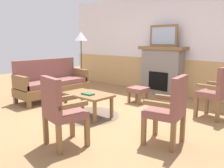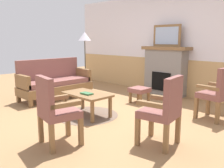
{
  "view_description": "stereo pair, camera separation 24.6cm",
  "coord_description": "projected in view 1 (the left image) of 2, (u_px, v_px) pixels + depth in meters",
  "views": [
    {
      "loc": [
        3.28,
        -3.27,
        1.46
      ],
      "look_at": [
        0.0,
        0.35,
        0.55
      ],
      "focal_mm": 38.37,
      "sensor_mm": 36.0,
      "label": 1
    },
    {
      "loc": [
        3.46,
        -3.1,
        1.46
      ],
      "look_at": [
        0.0,
        0.35,
        0.55
      ],
      "focal_mm": 38.37,
      "sensor_mm": 36.0,
      "label": 2
    }
  ],
  "objects": [
    {
      "name": "ground_plane",
      "position": [
        100.0,
        113.0,
        4.82
      ],
      "size": [
        14.0,
        14.0,
        0.0
      ],
      "primitive_type": "plane",
      "color": "#997047"
    },
    {
      "name": "wall_back",
      "position": [
        168.0,
        45.0,
        6.47
      ],
      "size": [
        7.2,
        0.14,
        2.7
      ],
      "color": "white",
      "rests_on": "ground_plane"
    },
    {
      "name": "fireplace",
      "position": [
        162.0,
        70.0,
        6.41
      ],
      "size": [
        1.3,
        0.44,
        1.28
      ],
      "color": "gray",
      "rests_on": "ground_plane"
    },
    {
      "name": "framed_picture",
      "position": [
        163.0,
        36.0,
        6.24
      ],
      "size": [
        0.8,
        0.04,
        0.56
      ],
      "color": "brown",
      "rests_on": "fireplace"
    },
    {
      "name": "couch",
      "position": [
        52.0,
        83.0,
        5.92
      ],
      "size": [
        0.7,
        1.8,
        0.98
      ],
      "color": "brown",
      "rests_on": "ground_plane"
    },
    {
      "name": "coffee_table",
      "position": [
        88.0,
        96.0,
        4.6
      ],
      "size": [
        0.96,
        0.56,
        0.44
      ],
      "color": "brown",
      "rests_on": "ground_plane"
    },
    {
      "name": "round_rug",
      "position": [
        88.0,
        115.0,
        4.67
      ],
      "size": [
        1.21,
        1.21,
        0.01
      ],
      "primitive_type": "cylinder",
      "color": "brown",
      "rests_on": "ground_plane"
    },
    {
      "name": "book_on_table",
      "position": [
        88.0,
        94.0,
        4.5
      ],
      "size": [
        0.24,
        0.15,
        0.03
      ],
      "primitive_type": "cube",
      "rotation": [
        0.0,
        0.0,
        0.04
      ],
      "color": "#33663D",
      "rests_on": "coffee_table"
    },
    {
      "name": "footstool",
      "position": [
        138.0,
        91.0,
        5.59
      ],
      "size": [
        0.4,
        0.4,
        0.36
      ],
      "color": "brown",
      "rests_on": "ground_plane"
    },
    {
      "name": "armchair_near_fireplace",
      "position": [
        217.0,
        90.0,
        4.42
      ],
      "size": [
        0.53,
        0.53,
        0.98
      ],
      "color": "brown",
      "rests_on": "ground_plane"
    },
    {
      "name": "armchair_by_window_left",
      "position": [
        169.0,
        107.0,
        3.3
      ],
      "size": [
        0.55,
        0.55,
        0.98
      ],
      "color": "brown",
      "rests_on": "ground_plane"
    },
    {
      "name": "armchair_front_left",
      "position": [
        60.0,
        109.0,
        3.23
      ],
      "size": [
        0.55,
        0.55,
        0.98
      ],
      "color": "brown",
      "rests_on": "ground_plane"
    },
    {
      "name": "floor_lamp_by_couch",
      "position": [
        81.0,
        40.0,
        6.75
      ],
      "size": [
        0.36,
        0.36,
        1.68
      ],
      "color": "#332D28",
      "rests_on": "ground_plane"
    }
  ]
}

